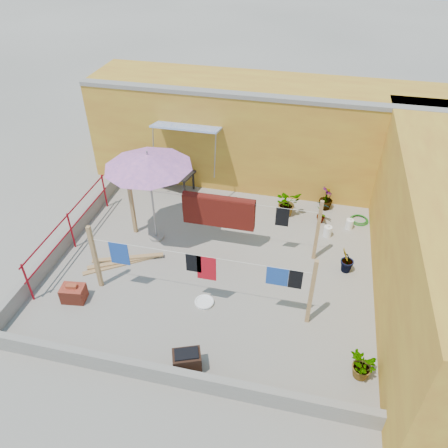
{
  "coord_description": "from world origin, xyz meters",
  "views": [
    {
      "loc": [
        2.17,
        -8.19,
        7.62
      ],
      "look_at": [
        0.2,
        0.3,
        1.09
      ],
      "focal_mm": 35.0,
      "sensor_mm": 36.0,
      "label": 1
    }
  ],
  "objects_px": {
    "outdoor_table": "(171,173)",
    "plant_back_a": "(287,203)",
    "white_basin": "(204,302)",
    "brick_stack": "(74,293)",
    "water_jug_a": "(328,231)",
    "water_jug_b": "(349,224)",
    "green_hose": "(359,220)",
    "patio_umbrella": "(148,161)",
    "brazier": "(187,361)"
  },
  "relations": [
    {
      "from": "brazier",
      "to": "water_jug_b",
      "type": "xyz_separation_m",
      "value": [
        3.15,
        5.54,
        -0.1
      ]
    },
    {
      "from": "white_basin",
      "to": "green_hose",
      "type": "bearing_deg",
      "value": 49.42
    },
    {
      "from": "outdoor_table",
      "to": "brick_stack",
      "type": "xyz_separation_m",
      "value": [
        -0.68,
        -5.18,
        -0.41
      ]
    },
    {
      "from": "brick_stack",
      "to": "white_basin",
      "type": "distance_m",
      "value": 3.07
    },
    {
      "from": "patio_umbrella",
      "to": "brazier",
      "type": "height_order",
      "value": "patio_umbrella"
    },
    {
      "from": "water_jug_a",
      "to": "plant_back_a",
      "type": "distance_m",
      "value": 1.5
    },
    {
      "from": "patio_umbrella",
      "to": "white_basin",
      "type": "bearing_deg",
      "value": -46.94
    },
    {
      "from": "brazier",
      "to": "water_jug_b",
      "type": "bearing_deg",
      "value": 60.38
    },
    {
      "from": "brazier",
      "to": "white_basin",
      "type": "height_order",
      "value": "brazier"
    },
    {
      "from": "water_jug_a",
      "to": "water_jug_b",
      "type": "height_order",
      "value": "water_jug_a"
    },
    {
      "from": "water_jug_a",
      "to": "plant_back_a",
      "type": "height_order",
      "value": "plant_back_a"
    },
    {
      "from": "outdoor_table",
      "to": "green_hose",
      "type": "xyz_separation_m",
      "value": [
        5.91,
        -0.43,
        -0.58
      ]
    },
    {
      "from": "white_basin",
      "to": "green_hose",
      "type": "distance_m",
      "value": 5.5
    },
    {
      "from": "water_jug_b",
      "to": "white_basin",
      "type": "bearing_deg",
      "value": -131.24
    },
    {
      "from": "water_jug_b",
      "to": "green_hose",
      "type": "relative_size",
      "value": 0.61
    },
    {
      "from": "water_jug_b",
      "to": "brick_stack",
      "type": "bearing_deg",
      "value": -145.55
    },
    {
      "from": "water_jug_a",
      "to": "water_jug_b",
      "type": "xyz_separation_m",
      "value": [
        0.6,
        0.51,
        -0.01
      ]
    },
    {
      "from": "brick_stack",
      "to": "water_jug_a",
      "type": "height_order",
      "value": "brick_stack"
    },
    {
      "from": "outdoor_table",
      "to": "water_jug_a",
      "type": "bearing_deg",
      "value": -15.23
    },
    {
      "from": "outdoor_table",
      "to": "white_basin",
      "type": "bearing_deg",
      "value": -63.17
    },
    {
      "from": "patio_umbrella",
      "to": "water_jug_a",
      "type": "bearing_deg",
      "value": 14.14
    },
    {
      "from": "patio_umbrella",
      "to": "water_jug_a",
      "type": "distance_m",
      "value": 5.28
    },
    {
      "from": "brick_stack",
      "to": "water_jug_b",
      "type": "bearing_deg",
      "value": 34.45
    },
    {
      "from": "patio_umbrella",
      "to": "green_hose",
      "type": "distance_m",
      "value": 6.37
    },
    {
      "from": "brick_stack",
      "to": "water_jug_a",
      "type": "bearing_deg",
      "value": 33.79
    },
    {
      "from": "water_jug_b",
      "to": "brazier",
      "type": "bearing_deg",
      "value": -119.62
    },
    {
      "from": "water_jug_a",
      "to": "green_hose",
      "type": "bearing_deg",
      "value": 46.5
    },
    {
      "from": "water_jug_b",
      "to": "outdoor_table",
      "type": "bearing_deg",
      "value": 171.28
    },
    {
      "from": "white_basin",
      "to": "water_jug_a",
      "type": "xyz_separation_m",
      "value": [
        2.69,
        3.24,
        0.12
      ]
    },
    {
      "from": "white_basin",
      "to": "brazier",
      "type": "bearing_deg",
      "value": -85.65
    },
    {
      "from": "patio_umbrella",
      "to": "water_jug_a",
      "type": "height_order",
      "value": "patio_umbrella"
    },
    {
      "from": "brick_stack",
      "to": "white_basin",
      "type": "relative_size",
      "value": 1.28
    },
    {
      "from": "white_basin",
      "to": "water_jug_a",
      "type": "bearing_deg",
      "value": 50.31
    },
    {
      "from": "water_jug_a",
      "to": "plant_back_a",
      "type": "relative_size",
      "value": 0.45
    },
    {
      "from": "outdoor_table",
      "to": "plant_back_a",
      "type": "bearing_deg",
      "value": -8.48
    },
    {
      "from": "water_jug_a",
      "to": "outdoor_table",
      "type": "bearing_deg",
      "value": 164.77
    },
    {
      "from": "patio_umbrella",
      "to": "white_basin",
      "type": "relative_size",
      "value": 6.39
    },
    {
      "from": "green_hose",
      "to": "water_jug_b",
      "type": "bearing_deg",
      "value": -124.28
    },
    {
      "from": "white_basin",
      "to": "brick_stack",
      "type": "bearing_deg",
      "value": -169.23
    },
    {
      "from": "water_jug_b",
      "to": "green_hose",
      "type": "xyz_separation_m",
      "value": [
        0.3,
        0.43,
        -0.11
      ]
    },
    {
      "from": "brick_stack",
      "to": "plant_back_a",
      "type": "height_order",
      "value": "plant_back_a"
    },
    {
      "from": "white_basin",
      "to": "water_jug_b",
      "type": "xyz_separation_m",
      "value": [
        3.29,
        3.75,
        0.11
      ]
    },
    {
      "from": "brick_stack",
      "to": "plant_back_a",
      "type": "relative_size",
      "value": 0.73
    },
    {
      "from": "brick_stack",
      "to": "green_hose",
      "type": "bearing_deg",
      "value": 35.79
    },
    {
      "from": "white_basin",
      "to": "plant_back_a",
      "type": "bearing_deg",
      "value": 70.31
    },
    {
      "from": "outdoor_table",
      "to": "brick_stack",
      "type": "relative_size",
      "value": 2.67
    },
    {
      "from": "outdoor_table",
      "to": "plant_back_a",
      "type": "distance_m",
      "value": 3.83
    },
    {
      "from": "water_jug_a",
      "to": "water_jug_b",
      "type": "distance_m",
      "value": 0.78
    },
    {
      "from": "white_basin",
      "to": "water_jug_a",
      "type": "relative_size",
      "value": 1.27
    },
    {
      "from": "white_basin",
      "to": "plant_back_a",
      "type": "xyz_separation_m",
      "value": [
        1.45,
        4.05,
        0.36
      ]
    }
  ]
}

